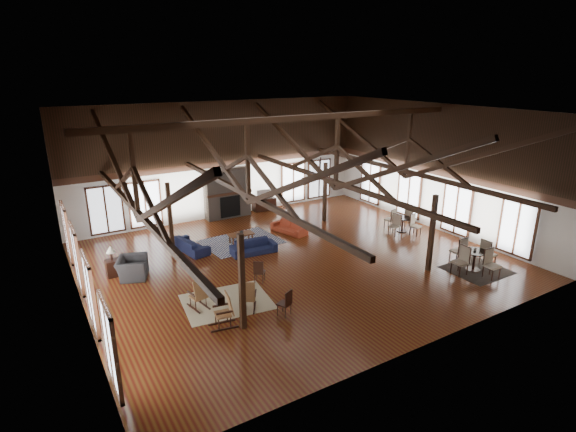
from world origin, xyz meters
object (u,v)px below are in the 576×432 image
sofa_navy_left (191,245)px  armchair (132,268)px  coffee_table (241,235)px  cafe_table_far (403,222)px  sofa_navy_front (254,247)px  sofa_orange (289,227)px  cafe_table_near (475,257)px  tv_console (264,204)px

sofa_navy_left → armchair: size_ratio=1.67×
coffee_table → cafe_table_far: size_ratio=0.59×
coffee_table → sofa_navy_front: bearing=-92.2°
sofa_navy_front → sofa_orange: 2.96m
cafe_table_near → armchair: bearing=151.7°
sofa_orange → tv_console: size_ratio=1.40×
armchair → cafe_table_near: size_ratio=0.55×
sofa_navy_left → tv_console: (5.51, 3.60, 0.04)m
sofa_navy_front → sofa_orange: sofa_navy_front is taller
sofa_orange → cafe_table_near: 8.36m
sofa_navy_left → cafe_table_near: size_ratio=0.92×
tv_console → sofa_orange: bearing=-100.3°
coffee_table → tv_console: (3.22, 3.81, -0.05)m
sofa_navy_front → coffee_table: bearing=92.1°
sofa_navy_left → coffee_table: (2.29, -0.21, 0.09)m
tv_console → coffee_table: bearing=-130.3°
sofa_navy_front → armchair: (-4.97, 0.27, 0.10)m
sofa_navy_left → cafe_table_far: cafe_table_far is taller
sofa_orange → armchair: size_ratio=1.55×
sofa_orange → coffee_table: size_ratio=1.63×
coffee_table → tv_console: bearing=50.7°
sofa_navy_left → coffee_table: 2.30m
armchair → cafe_table_far: (12.35, -1.57, 0.11)m
coffee_table → cafe_table_near: cafe_table_near is taller
sofa_navy_front → sofa_orange: bearing=33.3°
armchair → cafe_table_near: bearing=-96.6°
cafe_table_near → cafe_table_far: (0.79, 4.66, -0.07)m
coffee_table → armchair: bearing=-166.5°
sofa_orange → coffee_table: (-2.53, 0.01, 0.11)m
sofa_navy_left → cafe_table_far: size_ratio=1.03×
sofa_orange → armchair: bearing=-98.2°
sofa_navy_front → cafe_table_near: bearing=-36.9°
coffee_table → armchair: (-5.05, -1.13, 0.01)m
sofa_orange → cafe_table_far: cafe_table_far is taller
sofa_orange → tv_console: tv_console is taller
armchair → coffee_table: bearing=-55.7°
cafe_table_far → cafe_table_near: bearing=-99.6°
sofa_navy_left → tv_console: tv_console is taller
sofa_navy_front → tv_console: size_ratio=1.48×
sofa_navy_left → tv_console: 6.58m
sofa_navy_left → coffee_table: sofa_navy_left is taller
sofa_orange → sofa_navy_left: bearing=-109.2°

